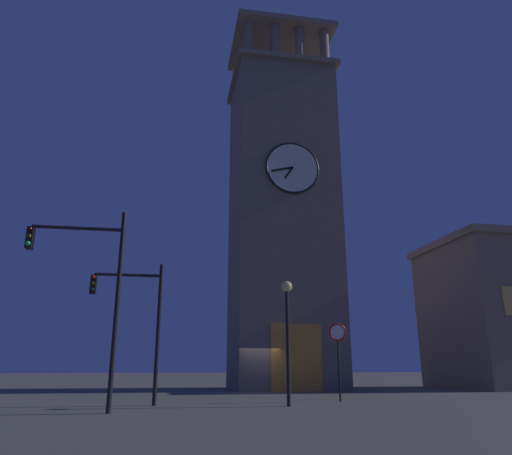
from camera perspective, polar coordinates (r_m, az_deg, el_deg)
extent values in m
plane|color=#56544F|center=(29.77, 0.40, -19.13)|extent=(200.00, 200.00, 0.00)
cube|color=#75665B|center=(34.86, 3.13, 0.55)|extent=(7.09, 6.62, 23.13)
cube|color=#75665B|center=(39.91, 2.86, 16.93)|extent=(7.69, 7.22, 0.40)
cylinder|color=#75665B|center=(39.43, 8.22, 20.57)|extent=(0.70, 0.70, 2.98)
cylinder|color=#75665B|center=(38.95, 5.28, 20.99)|extent=(0.70, 0.70, 2.98)
cylinder|color=#75665B|center=(38.56, 2.25, 21.36)|extent=(0.70, 0.70, 2.98)
cylinder|color=#75665B|center=(38.27, -0.84, 21.69)|extent=(0.70, 0.70, 2.98)
cylinder|color=#75665B|center=(43.66, 5.94, 16.42)|extent=(0.70, 0.70, 2.98)
cylinder|color=#75665B|center=(43.23, 3.32, 16.73)|extent=(0.70, 0.70, 2.98)
cylinder|color=#75665B|center=(42.88, 0.65, 17.00)|extent=(0.70, 0.70, 2.98)
cylinder|color=#75665B|center=(42.61, -2.06, 17.25)|extent=(0.70, 0.70, 2.98)
cube|color=#75665B|center=(41.86, 2.79, 20.80)|extent=(7.69, 7.22, 0.40)
cylinder|color=black|center=(42.60, 2.77, 22.10)|extent=(0.12, 0.12, 2.03)
cylinder|color=silver|center=(32.80, 4.39, 7.16)|extent=(3.63, 0.12, 3.63)
torus|color=black|center=(32.78, 4.40, 7.17)|extent=(3.79, 0.16, 3.79)
cube|color=black|center=(32.48, 3.98, 6.59)|extent=(0.65, 0.06, 0.90)
cube|color=black|center=(32.47, 3.16, 7.02)|extent=(1.53, 0.06, 0.49)
cube|color=orange|center=(30.19, 4.87, -15.24)|extent=(3.20, 0.24, 4.00)
cube|color=#E0B259|center=(33.85, 28.23, -7.75)|extent=(1.00, 0.12, 1.80)
cylinder|color=black|center=(16.79, -16.38, -9.17)|extent=(0.16, 0.16, 6.67)
cylinder|color=black|center=(17.53, -20.58, -0.08)|extent=(3.02, 0.12, 0.12)
cube|color=black|center=(17.77, -25.49, -1.15)|extent=(0.22, 0.30, 0.75)
sphere|color=#360505|center=(17.67, -25.53, -0.14)|extent=(0.16, 0.16, 0.16)
sphere|color=#392705|center=(17.61, -25.63, -0.92)|extent=(0.16, 0.16, 0.16)
sphere|color=#18C154|center=(17.55, -25.73, -1.71)|extent=(0.16, 0.16, 0.16)
cylinder|color=black|center=(19.61, -11.68, -12.23)|extent=(0.16, 0.16, 5.46)
cylinder|color=black|center=(19.96, -15.10, -5.54)|extent=(2.63, 0.12, 0.12)
cube|color=black|center=(20.05, -18.95, -6.50)|extent=(0.22, 0.30, 0.75)
sphere|color=red|center=(19.92, -18.95, -5.63)|extent=(0.16, 0.16, 0.16)
sphere|color=#392705|center=(19.88, -19.02, -6.34)|extent=(0.16, 0.16, 0.16)
sphere|color=#063316|center=(19.84, -19.09, -7.05)|extent=(0.16, 0.16, 0.16)
cylinder|color=black|center=(18.88, 3.84, -14.17)|extent=(0.14, 0.14, 4.28)
sphere|color=#F9DB8C|center=(19.11, 3.70, -7.08)|extent=(0.44, 0.44, 0.44)
cylinder|color=black|center=(21.45, 9.91, -15.98)|extent=(0.08, 0.08, 2.97)
cylinder|color=white|center=(21.46, 9.76, -12.28)|extent=(0.70, 0.04, 0.70)
torus|color=red|center=(21.44, 9.78, -12.28)|extent=(0.78, 0.08, 0.78)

